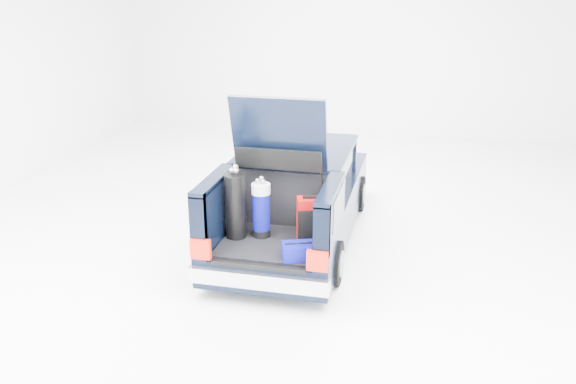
% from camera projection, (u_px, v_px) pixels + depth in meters
% --- Properties ---
extents(ground, '(14.00, 14.00, 0.00)m').
position_uv_depth(ground, '(295.00, 238.00, 9.64)').
color(ground, white).
rests_on(ground, ground).
extents(car, '(1.87, 4.65, 2.47)m').
position_uv_depth(car, '(297.00, 196.00, 9.51)').
color(car, black).
rests_on(car, ground).
extents(red_suitcase, '(0.43, 0.35, 0.62)m').
position_uv_depth(red_suitcase, '(311.00, 219.00, 8.04)').
color(red_suitcase, '#7E0404').
rests_on(red_suitcase, car).
extents(black_golf_bag, '(0.35, 0.36, 0.99)m').
position_uv_depth(black_golf_bag, '(236.00, 206.00, 8.07)').
color(black_golf_bag, black).
rests_on(black_golf_bag, car).
extents(blue_golf_bag, '(0.26, 0.26, 0.84)m').
position_uv_depth(blue_golf_bag, '(261.00, 210.00, 8.13)').
color(blue_golf_bag, black).
rests_on(blue_golf_bag, car).
extents(blue_duffel, '(0.49, 0.40, 0.22)m').
position_uv_depth(blue_duffel, '(299.00, 251.00, 7.56)').
color(blue_duffel, '#04066C').
rests_on(blue_duffel, car).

